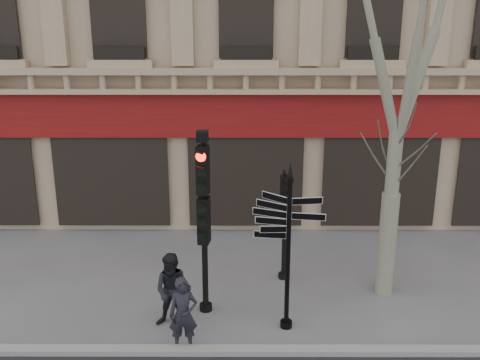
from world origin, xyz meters
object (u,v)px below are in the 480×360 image
at_px(fingerpost, 289,220).
at_px(traffic_signal_main, 204,201).
at_px(traffic_signal_secondary, 285,208).
at_px(pedestrian_a, 183,315).
at_px(pedestrian_b, 173,291).

xyz_separation_m(fingerpost, traffic_signal_main, (-1.74, 0.68, 0.15)).
relative_size(traffic_signal_secondary, pedestrian_a, 1.76).
relative_size(fingerpost, traffic_signal_secondary, 1.35).
relative_size(fingerpost, pedestrian_b, 2.20).
bearing_deg(traffic_signal_secondary, pedestrian_b, -142.78).
height_order(traffic_signal_secondary, pedestrian_b, traffic_signal_secondary).
bearing_deg(traffic_signal_secondary, traffic_signal_main, -144.16).
height_order(fingerpost, pedestrian_b, fingerpost).
distance_m(traffic_signal_secondary, pedestrian_a, 3.89).
bearing_deg(traffic_signal_main, traffic_signal_secondary, 48.41).
bearing_deg(pedestrian_b, traffic_signal_secondary, 48.53).
bearing_deg(fingerpost, traffic_signal_main, 176.59).
bearing_deg(pedestrian_a, fingerpost, 14.54).
distance_m(pedestrian_a, pedestrian_b, 0.90).
distance_m(fingerpost, pedestrian_a, 2.77).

